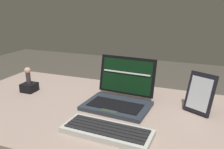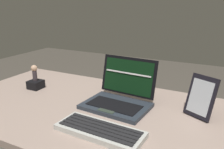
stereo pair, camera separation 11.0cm
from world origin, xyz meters
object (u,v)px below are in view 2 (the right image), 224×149
object	(u,v)px
external_keyboard	(100,131)
figurine_stand	(36,84)
photo_frame	(201,97)
laptop_front	(120,97)
figurine	(34,72)

from	to	relation	value
external_keyboard	figurine_stand	size ratio (longest dim) A/B	4.67
photo_frame	external_keyboard	bearing A→B (deg)	-134.95
laptop_front	figurine_stand	size ratio (longest dim) A/B	4.23
photo_frame	figurine	size ratio (longest dim) A/B	1.97
photo_frame	figurine	xyz separation A→B (m)	(-0.90, -0.06, 0.01)
photo_frame	figurine	world-z (taller)	photo_frame
figurine_stand	laptop_front	bearing A→B (deg)	1.09
laptop_front	photo_frame	size ratio (longest dim) A/B	1.74
photo_frame	figurine	distance (m)	0.91
figurine_stand	figurine	distance (m)	0.08
external_keyboard	photo_frame	world-z (taller)	photo_frame
external_keyboard	laptop_front	bearing A→B (deg)	99.00
laptop_front	photo_frame	distance (m)	0.37
figurine_stand	figurine	bearing A→B (deg)	0.00
laptop_front	external_keyboard	size ratio (longest dim) A/B	0.91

